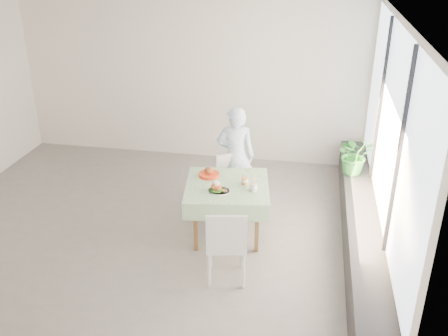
% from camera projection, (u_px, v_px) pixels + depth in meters
% --- Properties ---
extents(floor, '(6.00, 6.00, 0.00)m').
position_uv_depth(floor, '(150.00, 225.00, 6.88)').
color(floor, '#65625F').
rests_on(floor, ground).
extents(ceiling, '(6.00, 6.00, 0.00)m').
position_uv_depth(ceiling, '(135.00, 15.00, 5.70)').
color(ceiling, white).
rests_on(ceiling, ground).
extents(wall_back, '(6.00, 0.02, 2.80)m').
position_uv_depth(wall_back, '(191.00, 79.00, 8.52)').
color(wall_back, white).
rests_on(wall_back, ground).
extents(wall_front, '(6.00, 0.02, 2.80)m').
position_uv_depth(wall_front, '(43.00, 236.00, 4.06)').
color(wall_front, white).
rests_on(wall_front, ground).
extents(wall_right, '(0.02, 5.00, 2.80)m').
position_uv_depth(wall_right, '(390.00, 146.00, 5.79)').
color(wall_right, white).
rests_on(wall_right, ground).
extents(window_pane, '(0.01, 4.80, 2.18)m').
position_uv_depth(window_pane, '(390.00, 126.00, 5.69)').
color(window_pane, '#D1E0F9').
rests_on(window_pane, ground).
extents(window_ledge, '(0.40, 4.80, 0.50)m').
position_uv_depth(window_ledge, '(361.00, 229.00, 6.31)').
color(window_ledge, black).
rests_on(window_ledge, ground).
extents(cafe_table, '(1.18, 1.18, 0.74)m').
position_uv_depth(cafe_table, '(227.00, 204.00, 6.47)').
color(cafe_table, brown).
rests_on(cafe_table, ground).
extents(chair_far, '(0.51, 0.51, 0.82)m').
position_uv_depth(chair_far, '(232.00, 194.00, 7.16)').
color(chair_far, white).
rests_on(chair_far, ground).
extents(chair_near, '(0.52, 0.52, 0.94)m').
position_uv_depth(chair_near, '(226.00, 257.00, 5.69)').
color(chair_near, white).
rests_on(chair_near, ground).
extents(diner, '(0.60, 0.44, 1.50)m').
position_uv_depth(diner, '(236.00, 156.00, 7.15)').
color(diner, '#98C4F4').
rests_on(diner, ground).
extents(main_dish, '(0.28, 0.28, 0.14)m').
position_uv_depth(main_dish, '(218.00, 188.00, 6.16)').
color(main_dish, white).
rests_on(main_dish, cafe_table).
extents(juice_cup_orange, '(0.09, 0.09, 0.25)m').
position_uv_depth(juice_cup_orange, '(245.00, 180.00, 6.34)').
color(juice_cup_orange, white).
rests_on(juice_cup_orange, cafe_table).
extents(juice_cup_lemonade, '(0.10, 0.10, 0.27)m').
position_uv_depth(juice_cup_lemonade, '(254.00, 186.00, 6.17)').
color(juice_cup_lemonade, white).
rests_on(juice_cup_lemonade, cafe_table).
extents(second_dish, '(0.27, 0.27, 0.13)m').
position_uv_depth(second_dish, '(209.00, 174.00, 6.56)').
color(second_dish, red).
rests_on(second_dish, cafe_table).
extents(potted_plant, '(0.63, 0.58, 0.58)m').
position_uv_depth(potted_plant, '(355.00, 154.00, 7.11)').
color(potted_plant, '#277530').
rests_on(potted_plant, window_ledge).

